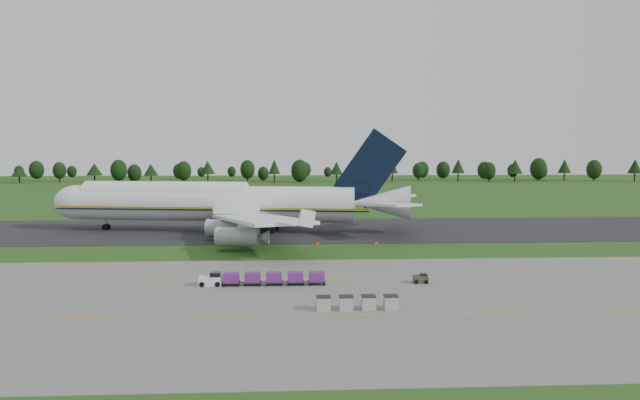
{
  "coord_description": "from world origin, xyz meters",
  "views": [
    {
      "loc": [
        -1.47,
        -103.01,
        17.21
      ],
      "look_at": [
        4.25,
        2.0,
        8.52
      ],
      "focal_mm": 35.0,
      "sensor_mm": 36.0,
      "label": 1
    }
  ],
  "objects": [
    {
      "name": "edge_markers",
      "position": [
        4.1,
        6.64,
        0.27
      ],
      "size": [
        21.56,
        0.3,
        0.6
      ],
      "color": "#E55107",
      "rests_on": "ground"
    },
    {
      "name": "apron_markings",
      "position": [
        0.0,
        -26.98,
        0.06
      ],
      "size": [
        300.0,
        30.2,
        0.01
      ],
      "color": "orange",
      "rests_on": "apron"
    },
    {
      "name": "taxiway",
      "position": [
        0.0,
        28.0,
        0.04
      ],
      "size": [
        300.0,
        40.0,
        0.08
      ],
      "primitive_type": "cube",
      "color": "black",
      "rests_on": "ground"
    },
    {
      "name": "tree_line",
      "position": [
        8.45,
        220.51,
        6.47
      ],
      "size": [
        525.05,
        22.21,
        11.96
      ],
      "color": "black",
      "rests_on": "ground"
    },
    {
      "name": "ground",
      "position": [
        0.0,
        0.0,
        0.0
      ],
      "size": [
        600.0,
        600.0,
        0.0
      ],
      "primitive_type": "plane",
      "color": "#204615",
      "rests_on": "ground"
    },
    {
      "name": "utility_cart",
      "position": [
        15.65,
        -25.3,
        0.55
      ],
      "size": [
        1.83,
        1.26,
        0.99
      ],
      "color": "#383A28",
      "rests_on": "apron"
    },
    {
      "name": "apron",
      "position": [
        0.0,
        -34.0,
        0.03
      ],
      "size": [
        300.0,
        52.0,
        0.06
      ],
      "primitive_type": "cube",
      "color": "slate",
      "rests_on": "ground"
    },
    {
      "name": "baggage_train",
      "position": [
        -4.72,
        -25.43,
        0.93
      ],
      "size": [
        15.82,
        1.68,
        1.61
      ],
      "color": "white",
      "rests_on": "apron"
    },
    {
      "name": "uld_row",
      "position": [
        6.04,
        -38.08,
        0.82
      ],
      "size": [
        8.73,
        1.53,
        1.51
      ],
      "color": "#A4A4A4",
      "rests_on": "apron"
    },
    {
      "name": "aircraft",
      "position": [
        -15.25,
        26.24,
        6.08
      ],
      "size": [
        76.14,
        73.03,
        21.29
      ],
      "color": "white",
      "rests_on": "ground"
    }
  ]
}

